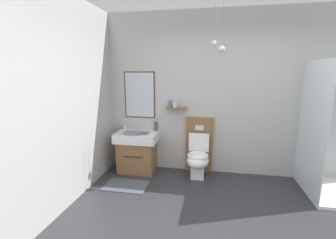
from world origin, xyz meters
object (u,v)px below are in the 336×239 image
vanity_sink_left (137,150)px  toothbrush_cup (125,126)px  soap_dispenser (156,126)px  folded_hand_towel (132,133)px  toilet (198,154)px  shower_tray (329,168)px

vanity_sink_left → toothbrush_cup: (-0.29, 0.18, 0.39)m
soap_dispenser → folded_hand_towel: 0.50m
toilet → soap_dispenser: (-0.80, 0.17, 0.44)m
toothbrush_cup → folded_hand_towel: bearing=-54.3°
toilet → toothbrush_cup: (-1.39, 0.16, 0.40)m
toilet → toothbrush_cup: 1.45m
vanity_sink_left → toothbrush_cup: toothbrush_cup is taller
toilet → soap_dispenser: bearing=167.9°
vanity_sink_left → toilet: 1.10m
shower_tray → toilet: bearing=171.2°
toilet → folded_hand_towel: toilet is taller
vanity_sink_left → toothbrush_cup: 0.52m
toilet → shower_tray: (1.92, -0.30, 0.03)m
folded_hand_towel → toothbrush_cup: bearing=125.7°
soap_dispenser → shower_tray: 2.79m
toothbrush_cup → shower_tray: (3.31, -0.46, -0.38)m
vanity_sink_left → toothbrush_cup: size_ratio=3.67×
soap_dispenser → shower_tray: bearing=-9.7°
soap_dispenser → folded_hand_towel: bearing=-133.5°
vanity_sink_left → toilet: size_ratio=0.74×
vanity_sink_left → folded_hand_towel: 0.40m
soap_dispenser → shower_tray: size_ratio=0.10×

